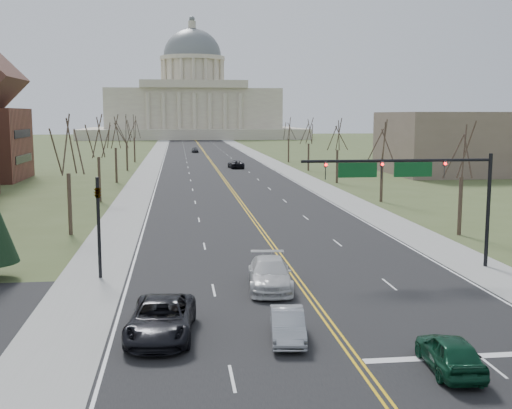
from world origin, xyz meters
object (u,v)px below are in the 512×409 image
object	(u,v)px
signal_mast	(412,177)
car_far_nb	(236,164)
car_nb_inner_lead	(450,352)
signal_left	(98,216)
car_far_sb	(195,150)
car_sb_inner_lead	(288,325)
car_sb_inner_second	(270,274)
car_sb_outer_lead	(161,318)

from	to	relation	value
signal_mast	car_far_nb	bearing A→B (deg)	92.87
car_nb_inner_lead	signal_mast	bearing A→B (deg)	-100.97
signal_left	car_far_sb	world-z (taller)	signal_left
car_far_nb	car_far_sb	size ratio (longest dim) A/B	1.25
car_sb_inner_lead	car_nb_inner_lead	bearing A→B (deg)	-30.08
signal_mast	car_sb_inner_second	distance (m)	11.12
signal_mast	signal_left	size ratio (longest dim) A/B	2.02
signal_mast	car_far_nb	xyz separation A→B (m)	(-3.88, 77.31, -5.04)
car_sb_inner_second	car_far_sb	bearing A→B (deg)	95.18
car_nb_inner_lead	car_far_nb	xyz separation A→B (m)	(0.38, 93.08, -0.01)
car_sb_outer_lead	signal_mast	bearing A→B (deg)	40.12
signal_left	car_nb_inner_lead	world-z (taller)	signal_left
car_nb_inner_lead	car_far_nb	world-z (taller)	car_nb_inner_lead
signal_mast	signal_left	xyz separation A→B (m)	(-18.95, 0.00, -2.05)
signal_mast	car_sb_inner_lead	size ratio (longest dim) A/B	3.03
car_sb_inner_lead	car_sb_inner_second	size ratio (longest dim) A/B	0.70
signal_left	signal_mast	bearing A→B (deg)	-0.00
car_sb_inner_lead	signal_left	bearing A→B (deg)	134.44
car_nb_inner_lead	car_sb_inner_second	bearing A→B (deg)	-63.36
car_sb_inner_second	car_far_sb	size ratio (longest dim) A/B	1.40
signal_mast	car_sb_inner_lead	xyz separation A→B (m)	(-9.74, -11.73, -5.09)
car_sb_inner_lead	car_far_sb	bearing A→B (deg)	96.38
car_far_nb	car_sb_inner_second	bearing A→B (deg)	80.57
car_nb_inner_lead	car_sb_outer_lead	world-z (taller)	car_sb_outer_lead
car_far_sb	signal_mast	bearing A→B (deg)	-87.13
car_far_sb	car_sb_inner_lead	bearing A→B (deg)	-91.53
car_sb_inner_lead	car_sb_outer_lead	size ratio (longest dim) A/B	0.68
car_sb_outer_lead	car_far_nb	size ratio (longest dim) A/B	1.16
signal_left	car_sb_outer_lead	distance (m)	11.70
car_sb_inner_second	car_far_nb	distance (m)	81.03
signal_left	car_far_nb	world-z (taller)	signal_left
car_sb_inner_lead	car_sb_inner_second	distance (m)	8.21
signal_mast	car_sb_outer_lead	bearing A→B (deg)	-144.78
signal_mast	car_sb_outer_lead	xyz separation A→B (m)	(-15.11, -10.67, -4.93)
signal_left	car_sb_inner_second	size ratio (longest dim) A/B	1.05
signal_mast	car_far_nb	distance (m)	77.57
car_sb_inner_second	car_sb_inner_lead	bearing A→B (deg)	-87.95
car_sb_inner_lead	car_far_sb	distance (m)	138.23
signal_mast	signal_left	world-z (taller)	signal_mast
signal_left	car_far_nb	bearing A→B (deg)	78.97
car_sb_inner_lead	car_sb_inner_second	bearing A→B (deg)	93.44
car_nb_inner_lead	car_far_nb	distance (m)	93.08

